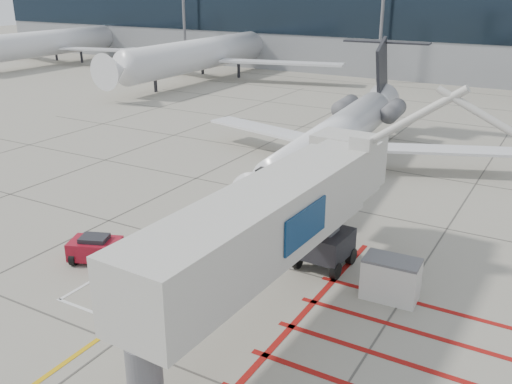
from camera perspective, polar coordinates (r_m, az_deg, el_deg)
The scene contains 10 objects.
ground_plane at distance 24.17m, azimuth -7.25°, elevation -9.92°, with size 260.00×260.00×0.00m, color #9D9887.
regional_jet at distance 36.09m, azimuth 7.06°, elevation 6.96°, with size 23.05×29.06×7.62m, color white, non-canonical shape.
jet_bridge at distance 20.22m, azimuth 0.31°, elevation -4.75°, with size 8.40×17.73×7.09m, color beige, non-canonical shape.
pushback_tug at distance 27.17m, azimuth -15.78°, elevation -5.40°, with size 2.25×1.41×1.31m, color maroon, non-canonical shape.
baggage_cart at distance 28.93m, azimuth -1.19°, elevation -3.07°, with size 1.91×1.21×1.21m, color slate, non-canonical shape.
ground_power_unit at distance 23.80m, azimuth 13.33°, elevation -8.44°, with size 2.20×1.29×1.74m, color silver, non-canonical shape.
cone_nose at distance 31.13m, azimuth -3.60°, elevation -2.11°, with size 0.32×0.32×0.44m, color orange.
cone_side at distance 25.89m, azimuth 2.54°, elevation -6.86°, with size 0.40×0.40×0.56m, color #DB570B.
bg_aircraft_a at distance 94.84m, azimuth -19.39°, elevation 15.43°, with size 33.41×37.13×11.14m, color silver, non-canonical shape.
bg_aircraft_b at distance 75.86m, azimuth -4.50°, elevation 15.63°, with size 34.65×38.50×11.55m, color silver, non-canonical shape.
Camera 1 is at (12.94, -16.38, 12.18)m, focal length 40.00 mm.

